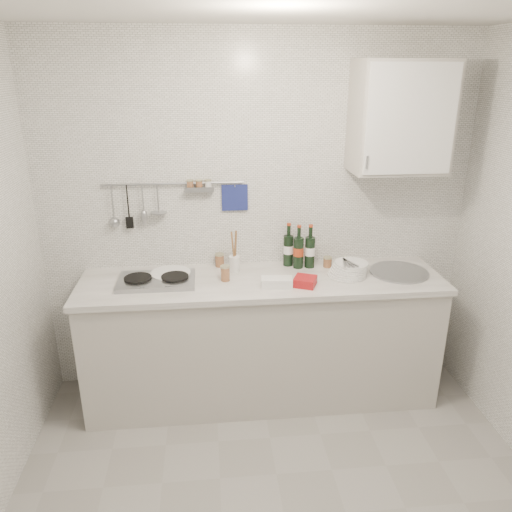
{
  "coord_description": "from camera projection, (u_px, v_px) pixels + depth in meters",
  "views": [
    {
      "loc": [
        -0.35,
        -1.96,
        2.24
      ],
      "look_at": [
        -0.06,
        0.9,
        1.16
      ],
      "focal_mm": 35.0,
      "sensor_mm": 36.0,
      "label": 1
    }
  ],
  "objects": [
    {
      "name": "back_wall",
      "position": [
        258.0,
        219.0,
        3.51
      ],
      "size": [
        3.0,
        0.02,
        2.5
      ],
      "primitive_type": "cube",
      "color": "silver",
      "rests_on": "floor"
    },
    {
      "name": "counter",
      "position": [
        263.0,
        341.0,
        3.52
      ],
      "size": [
        2.44,
        0.64,
        0.96
      ],
      "color": "#B2ADA5",
      "rests_on": "floor"
    },
    {
      "name": "wall_rail",
      "position": [
        170.0,
        198.0,
        3.36
      ],
      "size": [
        0.98,
        0.09,
        0.34
      ],
      "color": "#93969B",
      "rests_on": "back_wall"
    },
    {
      "name": "wall_cabinet",
      "position": [
        401.0,
        117.0,
        3.18
      ],
      "size": [
        0.6,
        0.38,
        0.7
      ],
      "color": "#B2ADA5",
      "rests_on": "back_wall"
    },
    {
      "name": "plate_stack_hob",
      "position": [
        170.0,
        275.0,
        3.36
      ],
      "size": [
        0.29,
        0.28,
        0.03
      ],
      "rotation": [
        0.0,
        0.0,
        -0.19
      ],
      "color": "#4B65AA",
      "rests_on": "counter"
    },
    {
      "name": "plate_stack_sink",
      "position": [
        349.0,
        269.0,
        3.39
      ],
      "size": [
        0.28,
        0.27,
        0.1
      ],
      "rotation": [
        0.0,
        0.0,
        0.09
      ],
      "color": "white",
      "rests_on": "counter"
    },
    {
      "name": "wine_bottles",
      "position": [
        299.0,
        246.0,
        3.5
      ],
      "size": [
        0.22,
        0.13,
        0.31
      ],
      "rotation": [
        0.0,
        0.0,
        -0.34
      ],
      "color": "black",
      "rests_on": "counter"
    },
    {
      "name": "butter_dish",
      "position": [
        277.0,
        282.0,
        3.21
      ],
      "size": [
        0.21,
        0.12,
        0.06
      ],
      "primitive_type": "cube",
      "rotation": [
        0.0,
        0.0,
        -0.1
      ],
      "color": "white",
      "rests_on": "counter"
    },
    {
      "name": "strawberry_punnet",
      "position": [
        305.0,
        281.0,
        3.23
      ],
      "size": [
        0.18,
        0.18,
        0.06
      ],
      "primitive_type": "cube",
      "rotation": [
        0.0,
        0.0,
        -0.41
      ],
      "color": "red",
      "rests_on": "counter"
    },
    {
      "name": "utensil_crock",
      "position": [
        234.0,
        262.0,
        3.45
      ],
      "size": [
        0.07,
        0.07,
        0.3
      ],
      "rotation": [
        0.0,
        0.0,
        0.22
      ],
      "color": "white",
      "rests_on": "counter"
    },
    {
      "name": "jar_a",
      "position": [
        220.0,
        260.0,
        3.54
      ],
      "size": [
        0.07,
        0.07,
        0.09
      ],
      "rotation": [
        0.0,
        0.0,
        -0.34
      ],
      "color": "brown",
      "rests_on": "counter"
    },
    {
      "name": "jar_b",
      "position": [
        327.0,
        262.0,
        3.53
      ],
      "size": [
        0.06,
        0.06,
        0.07
      ],
      "rotation": [
        0.0,
        0.0,
        0.19
      ],
      "color": "brown",
      "rests_on": "counter"
    },
    {
      "name": "jar_c",
      "position": [
        346.0,
        263.0,
        3.5
      ],
      "size": [
        0.07,
        0.07,
        0.08
      ],
      "rotation": [
        0.0,
        0.0,
        0.26
      ],
      "color": "brown",
      "rests_on": "counter"
    },
    {
      "name": "jar_d",
      "position": [
        225.0,
        273.0,
        3.3
      ],
      "size": [
        0.06,
        0.06,
        0.1
      ],
      "rotation": [
        0.0,
        0.0,
        0.24
      ],
      "color": "brown",
      "rests_on": "counter"
    }
  ]
}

